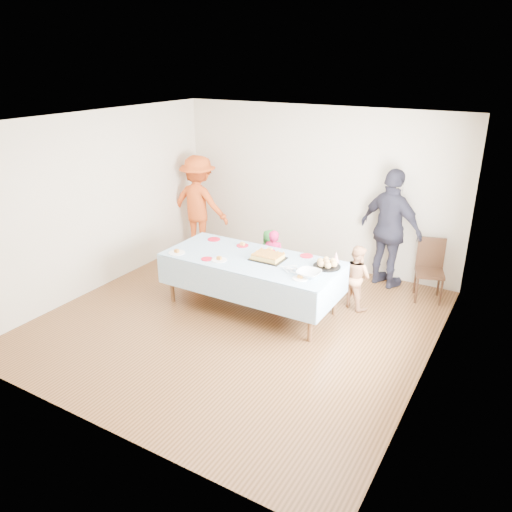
{
  "coord_description": "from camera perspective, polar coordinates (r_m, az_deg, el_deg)",
  "views": [
    {
      "loc": [
        3.29,
        -5.14,
        3.42
      ],
      "look_at": [
        0.11,
        0.3,
        0.89
      ],
      "focal_mm": 35.0,
      "sensor_mm": 36.0,
      "label": 1
    }
  ],
  "objects": [
    {
      "name": "ground",
      "position": [
        6.99,
        -2.03,
        -7.41
      ],
      "size": [
        5.0,
        5.0,
        0.0
      ],
      "primitive_type": "plane",
      "color": "#4B2E15",
      "rests_on": "ground"
    },
    {
      "name": "room_walls",
      "position": [
        6.29,
        -1.81,
        6.7
      ],
      "size": [
        5.04,
        5.04,
        2.72
      ],
      "color": "beige",
      "rests_on": "ground"
    },
    {
      "name": "party_table",
      "position": [
        7.03,
        -0.54,
        -0.65
      ],
      "size": [
        2.5,
        1.1,
        0.78
      ],
      "color": "#51311C",
      "rests_on": "ground"
    },
    {
      "name": "birthday_cake",
      "position": [
        6.95,
        1.38,
        -0.09
      ],
      "size": [
        0.46,
        0.35,
        0.08
      ],
      "color": "black",
      "rests_on": "party_table"
    },
    {
      "name": "rolls_tray",
      "position": [
        6.76,
        8.1,
        -0.89
      ],
      "size": [
        0.37,
        0.37,
        0.11
      ],
      "color": "black",
      "rests_on": "party_table"
    },
    {
      "name": "punch_bowl",
      "position": [
        6.45,
        6.04,
        -2.02
      ],
      "size": [
        0.31,
        0.31,
        0.08
      ],
      "primitive_type": "imported",
      "color": "silver",
      "rests_on": "party_table"
    },
    {
      "name": "party_hat",
      "position": [
        6.93,
        9.12,
        -0.08
      ],
      "size": [
        0.09,
        0.09,
        0.16
      ],
      "primitive_type": "cone",
      "color": "white",
      "rests_on": "party_table"
    },
    {
      "name": "fork_pile",
      "position": [
        6.6,
        3.9,
        -1.44
      ],
      "size": [
        0.24,
        0.18,
        0.07
      ],
      "primitive_type": null,
      "color": "white",
      "rests_on": "party_table"
    },
    {
      "name": "plate_red_far_a",
      "position": [
        7.74,
        -4.84,
        1.92
      ],
      "size": [
        0.2,
        0.2,
        0.01
      ],
      "primitive_type": "cylinder",
      "color": "red",
      "rests_on": "party_table"
    },
    {
      "name": "plate_red_far_b",
      "position": [
        7.46,
        -1.55,
        1.21
      ],
      "size": [
        0.18,
        0.18,
        0.01
      ],
      "primitive_type": "cylinder",
      "color": "red",
      "rests_on": "party_table"
    },
    {
      "name": "plate_red_far_c",
      "position": [
        7.24,
        1.57,
        0.55
      ],
      "size": [
        0.17,
        0.17,
        0.01
      ],
      "primitive_type": "cylinder",
      "color": "red",
      "rests_on": "party_table"
    },
    {
      "name": "plate_red_far_d",
      "position": [
        7.11,
        5.79,
        0.02
      ],
      "size": [
        0.18,
        0.18,
        0.01
      ],
      "primitive_type": "cylinder",
      "color": "red",
      "rests_on": "party_table"
    },
    {
      "name": "plate_red_near",
      "position": [
        7.0,
        -5.64,
        -0.34
      ],
      "size": [
        0.16,
        0.16,
        0.01
      ],
      "primitive_type": "cylinder",
      "color": "red",
      "rests_on": "party_table"
    },
    {
      "name": "plate_white_left",
      "position": [
        7.27,
        -9.04,
        0.38
      ],
      "size": [
        0.24,
        0.24,
        0.01
      ],
      "primitive_type": "cylinder",
      "color": "white",
      "rests_on": "party_table"
    },
    {
      "name": "plate_white_mid",
      "position": [
        6.95,
        -4.24,
        -0.45
      ],
      "size": [
        0.22,
        0.22,
        0.01
      ],
      "primitive_type": "cylinder",
      "color": "white",
      "rests_on": "party_table"
    },
    {
      "name": "plate_white_right",
      "position": [
        6.38,
        5.07,
        -2.57
      ],
      "size": [
        0.2,
        0.2,
        0.01
      ],
      "primitive_type": "cylinder",
      "color": "white",
      "rests_on": "party_table"
    },
    {
      "name": "dining_chair",
      "position": [
        7.87,
        19.26,
        -1.05
      ],
      "size": [
        0.5,
        0.5,
        0.93
      ],
      "rotation": [
        0.0,
        0.0,
        0.3
      ],
      "color": "black",
      "rests_on": "ground"
    },
    {
      "name": "toddler_left",
      "position": [
        7.81,
        2.01,
        -0.31
      ],
      "size": [
        0.38,
        0.29,
        0.94
      ],
      "primitive_type": "imported",
      "rotation": [
        0.0,
        0.0,
        3.36
      ],
      "color": "#D31A56",
      "rests_on": "ground"
    },
    {
      "name": "toddler_mid",
      "position": [
        8.12,
        1.53,
        0.18
      ],
      "size": [
        0.46,
        0.36,
        0.83
      ],
      "primitive_type": "imported",
      "rotation": [
        0.0,
        0.0,
        2.9
      ],
      "color": "#28792E",
      "rests_on": "ground"
    },
    {
      "name": "toddler_right",
      "position": [
        7.31,
        11.39,
        -2.33
      ],
      "size": [
        0.57,
        0.51,
        0.95
      ],
      "primitive_type": "imported",
      "rotation": [
        0.0,
        0.0,
        2.74
      ],
      "color": "tan",
      "rests_on": "ground"
    },
    {
      "name": "adult_left",
      "position": [
        9.29,
        -6.54,
        5.93
      ],
      "size": [
        1.19,
        0.73,
        1.78
      ],
      "primitive_type": "imported",
      "rotation": [
        0.0,
        0.0,
        3.2
      ],
      "color": "#C84A19",
      "rests_on": "ground"
    },
    {
      "name": "adult_right",
      "position": [
        7.97,
        15.13,
        2.97
      ],
      "size": [
        1.19,
        0.82,
        1.88
      ],
      "primitive_type": "imported",
      "rotation": [
        0.0,
        0.0,
        2.77
      ],
      "color": "#272635",
      "rests_on": "ground"
    }
  ]
}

